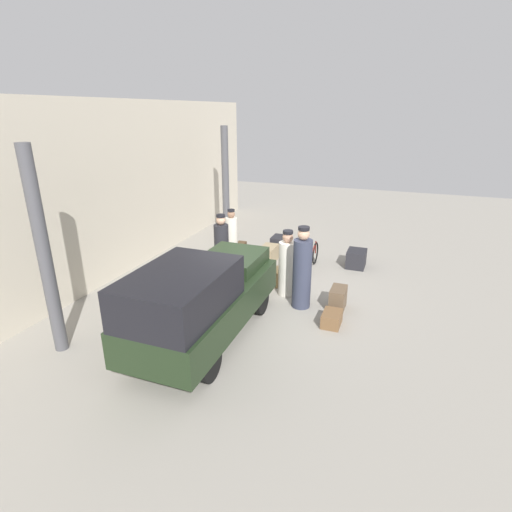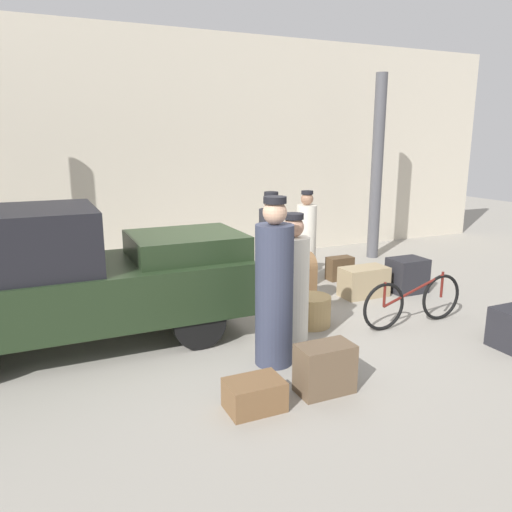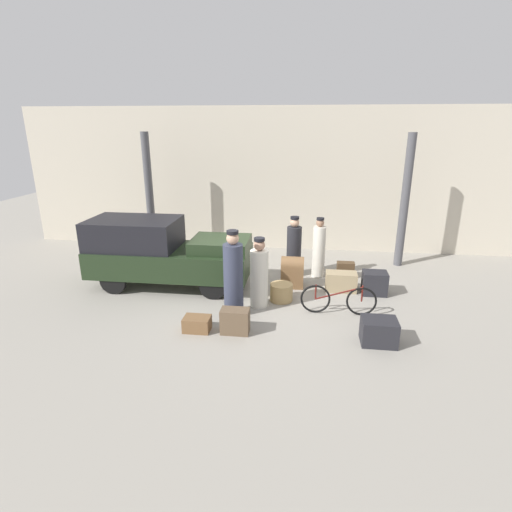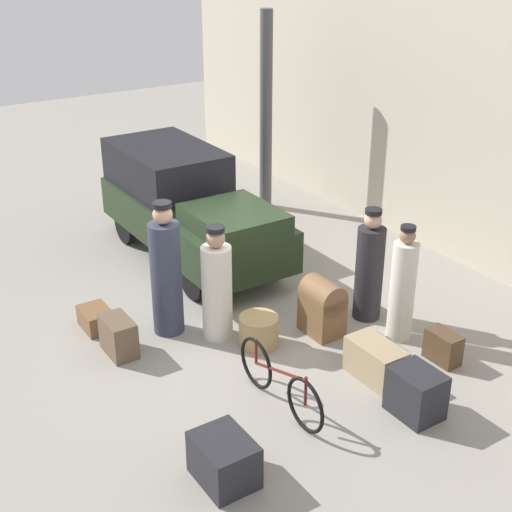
% 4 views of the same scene
% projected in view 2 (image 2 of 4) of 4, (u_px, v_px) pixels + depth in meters
% --- Properties ---
extents(ground_plane, '(30.00, 30.00, 0.00)m').
position_uv_depth(ground_plane, '(248.00, 330.00, 6.62)').
color(ground_plane, gray).
extents(station_building_facade, '(16.00, 0.15, 4.50)m').
position_uv_depth(station_building_facade, '(165.00, 150.00, 9.71)').
color(station_building_facade, beige).
rests_on(station_building_facade, ground).
extents(canopy_pillar_right, '(0.24, 0.24, 3.75)m').
position_uv_depth(canopy_pillar_right, '(377.00, 168.00, 10.27)').
color(canopy_pillar_right, '#4C4C51').
rests_on(canopy_pillar_right, ground).
extents(truck, '(4.00, 1.55, 1.72)m').
position_uv_depth(truck, '(64.00, 275.00, 5.88)').
color(truck, black).
rests_on(truck, ground).
extents(bicycle, '(1.64, 0.04, 0.69)m').
position_uv_depth(bicycle, '(413.00, 301.00, 6.74)').
color(bicycle, black).
rests_on(bicycle, ground).
extents(wicker_basket, '(0.53, 0.53, 0.41)m').
position_uv_depth(wicker_basket, '(311.00, 311.00, 6.75)').
color(wicker_basket, tan).
rests_on(wicker_basket, ground).
extents(porter_lifting_near_truck, '(0.34, 0.34, 1.63)m').
position_uv_depth(porter_lifting_near_truck, '(306.00, 243.00, 8.48)').
color(porter_lifting_near_truck, silver).
rests_on(porter_lifting_near_truck, ground).
extents(porter_standing_middle, '(0.39, 0.39, 1.64)m').
position_uv_depth(porter_standing_middle, '(271.00, 246.00, 8.22)').
color(porter_standing_middle, '#232328').
rests_on(porter_standing_middle, ground).
extents(porter_with_bicycle, '(0.41, 0.41, 1.61)m').
position_uv_depth(porter_with_bicycle, '(293.00, 285.00, 6.13)').
color(porter_with_bicycle, silver).
rests_on(porter_with_bicycle, ground).
extents(porter_carrying_trunk, '(0.42, 0.42, 1.89)m').
position_uv_depth(porter_carrying_trunk, '(274.00, 290.00, 5.46)').
color(porter_carrying_trunk, '#33384C').
rests_on(porter_carrying_trunk, ground).
extents(trunk_barrel_dark, '(0.57, 0.43, 0.80)m').
position_uv_depth(trunk_barrel_dark, '(294.00, 278.00, 7.58)').
color(trunk_barrel_dark, brown).
rests_on(trunk_barrel_dark, ground).
extents(trunk_wicker_pale, '(0.46, 0.26, 0.41)m').
position_uv_depth(trunk_wicker_pale, '(340.00, 268.00, 8.95)').
color(trunk_wicker_pale, '#4C3823').
rests_on(trunk_wicker_pale, ground).
extents(suitcase_small_leather, '(0.75, 0.42, 0.48)m').
position_uv_depth(suitcase_small_leather, '(364.00, 282.00, 8.00)').
color(suitcase_small_leather, '#9E8966').
rests_on(suitcase_small_leather, ground).
extents(suitcase_black_upright, '(0.58, 0.46, 0.56)m').
position_uv_depth(suitcase_black_upright, '(407.00, 275.00, 8.22)').
color(suitcase_black_upright, '#232328').
rests_on(suitcase_black_upright, ground).
extents(suitcase_tan_flat, '(0.56, 0.33, 0.50)m').
position_uv_depth(suitcase_tan_flat, '(325.00, 369.00, 4.96)').
color(suitcase_tan_flat, brown).
rests_on(suitcase_tan_flat, ground).
extents(trunk_large_brown, '(0.53, 0.38, 0.29)m').
position_uv_depth(trunk_large_brown, '(254.00, 395.00, 4.66)').
color(trunk_large_brown, brown).
rests_on(trunk_large_brown, ground).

